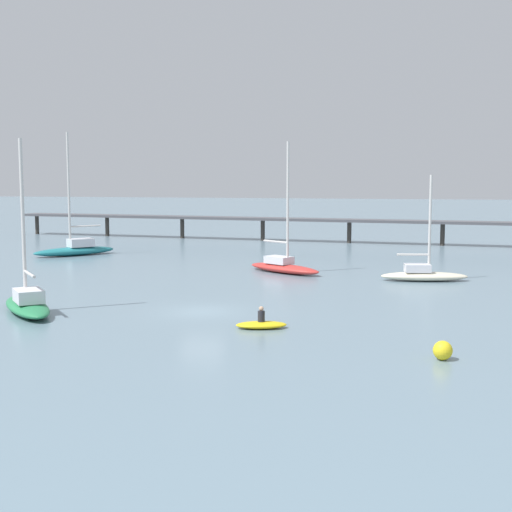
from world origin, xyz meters
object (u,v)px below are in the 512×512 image
(pier, at_px, (417,215))
(sailboat_teal, at_px, (75,248))
(sailboat_red, at_px, (283,265))
(dinghy_yellow, at_px, (261,324))
(mooring_buoy_far, at_px, (443,350))
(sailboat_green, at_px, (27,302))
(sailboat_cream, at_px, (423,274))

(pier, relative_size, sailboat_teal, 6.30)
(sailboat_teal, xyz_separation_m, sailboat_red, (21.92, -8.22, -0.10))
(dinghy_yellow, bearing_deg, mooring_buoy_far, -28.12)
(sailboat_green, height_order, dinghy_yellow, sailboat_green)
(dinghy_yellow, xyz_separation_m, mooring_buoy_far, (8.77, -4.69, 0.20))
(pier, height_order, sailboat_teal, sailboat_teal)
(sailboat_teal, xyz_separation_m, sailboat_green, (10.45, -27.99, -0.10))
(sailboat_green, height_order, sailboat_cream, sailboat_green)
(pier, distance_m, dinghy_yellow, 47.69)
(sailboat_green, relative_size, mooring_buoy_far, 11.90)
(sailboat_red, height_order, sailboat_green, sailboat_red)
(sailboat_teal, xyz_separation_m, sailboat_cream, (32.83, -10.60, -0.19))
(pier, distance_m, mooring_buoy_far, 51.59)
(sailboat_green, xyz_separation_m, sailboat_cream, (22.37, 17.39, -0.09))
(sailboat_cream, bearing_deg, sailboat_green, -142.14)
(pier, height_order, sailboat_green, sailboat_green)
(pier, bearing_deg, sailboat_green, -116.14)
(pier, distance_m, sailboat_red, 28.03)
(sailboat_green, distance_m, dinghy_yellow, 13.88)
(pier, distance_m, sailboat_teal, 37.24)
(dinghy_yellow, bearing_deg, sailboat_red, 96.32)
(sailboat_cream, bearing_deg, sailboat_red, 167.68)
(sailboat_green, bearing_deg, mooring_buoy_far, -14.95)
(pier, height_order, sailboat_red, sailboat_red)
(sailboat_red, relative_size, mooring_buoy_far, 12.58)
(pier, bearing_deg, mooring_buoy_far, -89.72)
(mooring_buoy_far, bearing_deg, sailboat_cream, 90.50)
(dinghy_yellow, bearing_deg, sailboat_cream, 65.44)
(pier, xyz_separation_m, sailboat_cream, (0.05, -28.09, -2.77))
(sailboat_teal, relative_size, sailboat_red, 1.14)
(mooring_buoy_far, bearing_deg, pier, 90.28)
(mooring_buoy_far, bearing_deg, sailboat_teal, 134.16)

